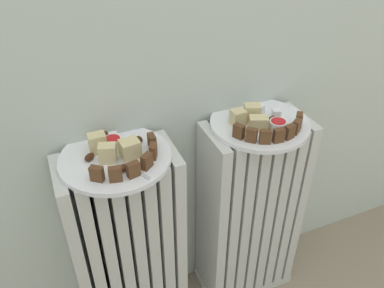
# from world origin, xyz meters

# --- Properties ---
(radiator_left) EXTENTS (0.31, 0.16, 0.67)m
(radiator_left) POSITION_xyz_m (-0.20, 0.28, 0.33)
(radiator_left) COLOR silver
(radiator_left) RESTS_ON ground_plane
(radiator_right) EXTENTS (0.31, 0.16, 0.67)m
(radiator_right) POSITION_xyz_m (0.20, 0.28, 0.33)
(radiator_right) COLOR silver
(radiator_right) RESTS_ON ground_plane
(plate_left) EXTENTS (0.27, 0.27, 0.01)m
(plate_left) POSITION_xyz_m (-0.20, 0.28, 0.68)
(plate_left) COLOR white
(plate_left) RESTS_ON radiator_left
(plate_right) EXTENTS (0.27, 0.27, 0.01)m
(plate_right) POSITION_xyz_m (0.20, 0.28, 0.68)
(plate_right) COLOR white
(plate_right) RESTS_ON radiator_right
(dark_cake_slice_left_0) EXTENTS (0.03, 0.03, 0.04)m
(dark_cake_slice_left_0) POSITION_xyz_m (-0.26, 0.21, 0.70)
(dark_cake_slice_left_0) COLOR #56351E
(dark_cake_slice_left_0) RESTS_ON plate_left
(dark_cake_slice_left_1) EXTENTS (0.03, 0.02, 0.04)m
(dark_cake_slice_left_1) POSITION_xyz_m (-0.22, 0.19, 0.70)
(dark_cake_slice_left_1) COLOR #56351E
(dark_cake_slice_left_1) RESTS_ON plate_left
(dark_cake_slice_left_2) EXTENTS (0.03, 0.02, 0.04)m
(dark_cake_slice_left_2) POSITION_xyz_m (-0.18, 0.19, 0.70)
(dark_cake_slice_left_2) COLOR #56351E
(dark_cake_slice_left_2) RESTS_ON plate_left
(dark_cake_slice_left_3) EXTENTS (0.03, 0.03, 0.04)m
(dark_cake_slice_left_3) POSITION_xyz_m (-0.14, 0.21, 0.70)
(dark_cake_slice_left_3) COLOR #56351E
(dark_cake_slice_left_3) RESTS_ON plate_left
(dark_cake_slice_left_4) EXTENTS (0.03, 0.03, 0.04)m
(dark_cake_slice_left_4) POSITION_xyz_m (-0.12, 0.24, 0.70)
(dark_cake_slice_left_4) COLOR #56351E
(dark_cake_slice_left_4) RESTS_ON plate_left
(dark_cake_slice_left_5) EXTENTS (0.02, 0.03, 0.04)m
(dark_cake_slice_left_5) POSITION_xyz_m (-0.11, 0.28, 0.70)
(dark_cake_slice_left_5) COLOR #56351E
(dark_cake_slice_left_5) RESTS_ON plate_left
(marble_cake_slice_left_0) EXTENTS (0.04, 0.03, 0.05)m
(marble_cake_slice_left_0) POSITION_xyz_m (-0.23, 0.32, 0.70)
(marble_cake_slice_left_0) COLOR beige
(marble_cake_slice_left_0) RESTS_ON plate_left
(marble_cake_slice_left_1) EXTENTS (0.05, 0.04, 0.04)m
(marble_cake_slice_left_1) POSITION_xyz_m (-0.17, 0.26, 0.70)
(marble_cake_slice_left_1) COLOR beige
(marble_cake_slice_left_1) RESTS_ON plate_left
(marble_cake_slice_left_2) EXTENTS (0.05, 0.04, 0.05)m
(marble_cake_slice_left_2) POSITION_xyz_m (-0.22, 0.26, 0.70)
(marble_cake_slice_left_2) COLOR beige
(marble_cake_slice_left_2) RESTS_ON plate_left
(turkish_delight_left_0) EXTENTS (0.03, 0.03, 0.02)m
(turkish_delight_left_0) POSITION_xyz_m (-0.16, 0.31, 0.69)
(turkish_delight_left_0) COLOR white
(turkish_delight_left_0) RESTS_ON plate_left
(turkish_delight_left_1) EXTENTS (0.02, 0.02, 0.02)m
(turkish_delight_left_1) POSITION_xyz_m (-0.19, 0.35, 0.69)
(turkish_delight_left_1) COLOR white
(turkish_delight_left_1) RESTS_ON plate_left
(medjool_date_left_0) EXTENTS (0.03, 0.03, 0.02)m
(medjool_date_left_0) POSITION_xyz_m (-0.26, 0.29, 0.69)
(medjool_date_left_0) COLOR #3D1E0F
(medjool_date_left_0) RESTS_ON plate_left
(medjool_date_left_1) EXTENTS (0.03, 0.03, 0.02)m
(medjool_date_left_1) POSITION_xyz_m (-0.13, 0.31, 0.69)
(medjool_date_left_1) COLOR #3D1E0F
(medjool_date_left_1) RESTS_ON plate_left
(medjool_date_left_2) EXTENTS (0.03, 0.03, 0.02)m
(medjool_date_left_2) POSITION_xyz_m (-0.20, 0.22, 0.69)
(medjool_date_left_2) COLOR #3D1E0F
(medjool_date_left_2) RESTS_ON plate_left
(medjool_date_left_3) EXTENTS (0.02, 0.03, 0.02)m
(medjool_date_left_3) POSITION_xyz_m (-0.21, 0.37, 0.69)
(medjool_date_left_3) COLOR #3D1E0F
(medjool_date_left_3) RESTS_ON plate_left
(jam_bowl_left) EXTENTS (0.04, 0.04, 0.02)m
(jam_bowl_left) POSITION_xyz_m (-0.19, 0.32, 0.69)
(jam_bowl_left) COLOR white
(jam_bowl_left) RESTS_ON plate_left
(dark_cake_slice_right_0) EXTENTS (0.03, 0.03, 0.04)m
(dark_cake_slice_right_0) POSITION_xyz_m (0.11, 0.23, 0.70)
(dark_cake_slice_right_0) COLOR #56351E
(dark_cake_slice_right_0) RESTS_ON plate_right
(dark_cake_slice_right_1) EXTENTS (0.03, 0.03, 0.04)m
(dark_cake_slice_right_1) POSITION_xyz_m (0.13, 0.21, 0.70)
(dark_cake_slice_right_1) COLOR #56351E
(dark_cake_slice_right_1) RESTS_ON plate_right
(dark_cake_slice_right_2) EXTENTS (0.03, 0.03, 0.04)m
(dark_cake_slice_right_2) POSITION_xyz_m (0.16, 0.19, 0.70)
(dark_cake_slice_right_2) COLOR #56351E
(dark_cake_slice_right_2) RESTS_ON plate_right
(dark_cake_slice_right_3) EXTENTS (0.03, 0.02, 0.04)m
(dark_cake_slice_right_3) POSITION_xyz_m (0.19, 0.18, 0.70)
(dark_cake_slice_right_3) COLOR #56351E
(dark_cake_slice_right_3) RESTS_ON plate_right
(dark_cake_slice_right_4) EXTENTS (0.03, 0.02, 0.04)m
(dark_cake_slice_right_4) POSITION_xyz_m (0.23, 0.18, 0.70)
(dark_cake_slice_right_4) COLOR #56351E
(dark_cake_slice_right_4) RESTS_ON plate_right
(dark_cake_slice_right_5) EXTENTS (0.03, 0.03, 0.04)m
(dark_cake_slice_right_5) POSITION_xyz_m (0.26, 0.20, 0.70)
(dark_cake_slice_right_5) COLOR #56351E
(dark_cake_slice_right_5) RESTS_ON plate_right
(dark_cake_slice_right_6) EXTENTS (0.03, 0.03, 0.04)m
(dark_cake_slice_right_6) POSITION_xyz_m (0.28, 0.22, 0.70)
(dark_cake_slice_right_6) COLOR #56351E
(dark_cake_slice_right_6) RESTS_ON plate_right
(marble_cake_slice_right_0) EXTENTS (0.04, 0.03, 0.04)m
(marble_cake_slice_right_0) POSITION_xyz_m (0.14, 0.29, 0.70)
(marble_cake_slice_right_0) COLOR beige
(marble_cake_slice_right_0) RESTS_ON plate_right
(marble_cake_slice_right_1) EXTENTS (0.06, 0.05, 0.04)m
(marble_cake_slice_right_1) POSITION_xyz_m (0.17, 0.25, 0.70)
(marble_cake_slice_right_1) COLOR beige
(marble_cake_slice_right_1) RESTS_ON plate_right
(marble_cake_slice_right_2) EXTENTS (0.05, 0.04, 0.05)m
(marble_cake_slice_right_2) POSITION_xyz_m (0.18, 0.29, 0.71)
(marble_cake_slice_right_2) COLOR beige
(marble_cake_slice_right_2) RESTS_ON plate_right
(turkish_delight_right_0) EXTENTS (0.03, 0.03, 0.02)m
(turkish_delight_right_0) POSITION_xyz_m (0.25, 0.29, 0.69)
(turkish_delight_right_0) COLOR white
(turkish_delight_right_0) RESTS_ON plate_right
(turkish_delight_right_1) EXTENTS (0.03, 0.03, 0.02)m
(turkish_delight_right_1) POSITION_xyz_m (0.21, 0.27, 0.69)
(turkish_delight_right_1) COLOR white
(turkish_delight_right_1) RESTS_ON plate_right
(turkish_delight_right_2) EXTENTS (0.03, 0.03, 0.03)m
(turkish_delight_right_2) POSITION_xyz_m (0.22, 0.32, 0.69)
(turkish_delight_right_2) COLOR white
(turkish_delight_right_2) RESTS_ON plate_right
(medjool_date_right_0) EXTENTS (0.03, 0.03, 0.01)m
(medjool_date_right_0) POSITION_xyz_m (0.23, 0.27, 0.69)
(medjool_date_right_0) COLOR #3D1E0F
(medjool_date_right_0) RESTS_ON plate_right
(medjool_date_right_1) EXTENTS (0.02, 0.03, 0.02)m
(medjool_date_right_1) POSITION_xyz_m (0.12, 0.26, 0.69)
(medjool_date_right_1) COLOR #3D1E0F
(medjool_date_right_1) RESTS_ON plate_right
(jam_bowl_right) EXTENTS (0.05, 0.05, 0.03)m
(jam_bowl_right) POSITION_xyz_m (0.22, 0.23, 0.70)
(jam_bowl_right) COLOR white
(jam_bowl_right) RESTS_ON plate_right
(fork) EXTENTS (0.06, 0.10, 0.00)m
(fork) POSITION_xyz_m (-0.18, 0.22, 0.68)
(fork) COLOR #B7B7BC
(fork) RESTS_ON plate_left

